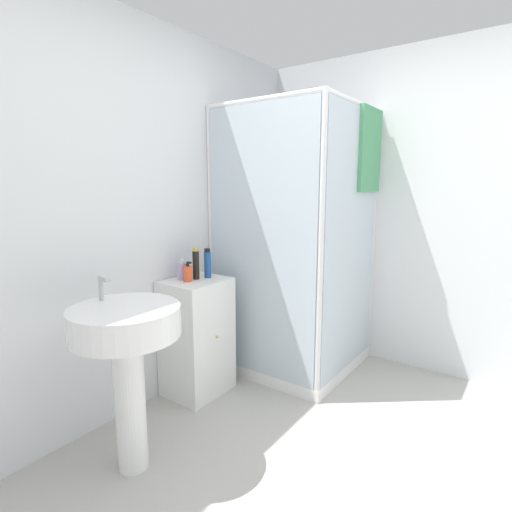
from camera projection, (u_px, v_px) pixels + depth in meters
name	position (u px, v px, depth m)	size (l,w,h in m)	color
wall_back	(129.00, 220.00, 2.51)	(6.40, 0.06, 2.50)	silver
wall_right	(472.00, 216.00, 2.89)	(0.06, 6.40, 2.50)	silver
shower_enclosure	(299.00, 303.00, 3.19)	(0.97, 1.00, 2.05)	white
vanity_cabinet	(197.00, 337.00, 2.82)	(0.43, 0.38, 0.82)	white
sink	(127.00, 345.00, 1.99)	(0.54, 0.54, 1.01)	white
soap_dispenser	(188.00, 273.00, 2.69)	(0.06, 0.06, 0.14)	#E5562D
shampoo_bottle_tall_black	(196.00, 264.00, 2.75)	(0.05, 0.05, 0.22)	black
shampoo_bottle_blue	(208.00, 264.00, 2.80)	(0.05, 0.05, 0.21)	#1E4C93
lotion_bottle_white	(182.00, 271.00, 2.75)	(0.06, 0.06, 0.15)	#B299C6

